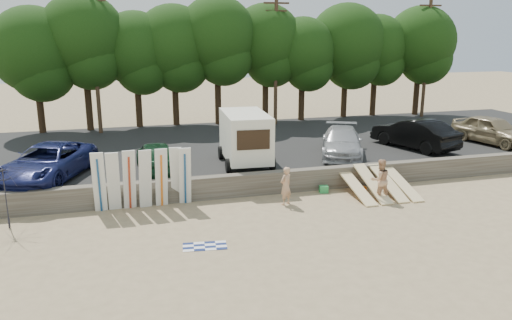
# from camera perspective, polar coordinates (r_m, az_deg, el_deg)

# --- Properties ---
(ground) EXTENTS (120.00, 120.00, 0.00)m
(ground) POSITION_cam_1_polar(r_m,az_deg,el_deg) (20.98, 10.44, -5.64)
(ground) COLOR tan
(ground) RESTS_ON ground
(seawall) EXTENTS (44.00, 0.50, 1.00)m
(seawall) POSITION_cam_1_polar(r_m,az_deg,el_deg) (23.41, 7.30, -2.10)
(seawall) COLOR #6B6356
(seawall) RESTS_ON ground
(parking_lot) EXTENTS (44.00, 14.50, 0.70)m
(parking_lot) POSITION_cam_1_polar(r_m,az_deg,el_deg) (30.26, 1.79, 1.52)
(parking_lot) COLOR #282828
(parking_lot) RESTS_ON ground
(treeline) EXTENTS (33.15, 6.21, 8.90)m
(treeline) POSITION_cam_1_polar(r_m,az_deg,el_deg) (36.06, -1.79, 13.19)
(treeline) COLOR #382616
(treeline) RESTS_ON parking_lot
(utility_poles) EXTENTS (25.80, 0.26, 9.00)m
(utility_poles) POSITION_cam_1_polar(r_m,az_deg,el_deg) (35.38, 2.29, 11.71)
(utility_poles) COLOR #473321
(utility_poles) RESTS_ON parking_lot
(box_trailer) EXTENTS (2.56, 4.21, 2.58)m
(box_trailer) POSITION_cam_1_polar(r_m,az_deg,el_deg) (24.59, -1.24, 2.78)
(box_trailer) COLOR white
(box_trailer) RESTS_ON parking_lot
(car_0) EXTENTS (4.45, 6.21, 1.57)m
(car_0) POSITION_cam_1_polar(r_m,az_deg,el_deg) (24.05, -22.70, -0.24)
(car_0) COLOR #171C51
(car_0) RESTS_ON parking_lot
(car_1) EXTENTS (1.74, 4.29, 1.46)m
(car_1) POSITION_cam_1_polar(r_m,az_deg,el_deg) (23.93, -11.35, 0.41)
(car_1) COLOR #143720
(car_1) RESTS_ON parking_lot
(car_2) EXTENTS (3.92, 5.43, 1.46)m
(car_2) POSITION_cam_1_polar(r_m,az_deg,el_deg) (26.91, 9.79, 2.04)
(car_2) COLOR #AAAAAF
(car_2) RESTS_ON parking_lot
(car_3) EXTENTS (3.21, 5.42, 1.69)m
(car_3) POSITION_cam_1_polar(r_m,az_deg,el_deg) (29.58, 17.64, 2.91)
(car_3) COLOR black
(car_3) RESTS_ON parking_lot
(car_4) EXTENTS (2.96, 5.14, 1.65)m
(car_4) POSITION_cam_1_polar(r_m,az_deg,el_deg) (32.46, 25.39, 3.13)
(car_4) COLOR #8E7C5A
(car_4) RESTS_ON parking_lot
(surfboard_upright_0) EXTENTS (0.51, 0.56, 2.56)m
(surfboard_upright_0) POSITION_cam_1_polar(r_m,az_deg,el_deg) (20.91, -17.50, -2.46)
(surfboard_upright_0) COLOR white
(surfboard_upright_0) RESTS_ON ground
(surfboard_upright_1) EXTENTS (0.50, 0.66, 2.54)m
(surfboard_upright_1) POSITION_cam_1_polar(r_m,az_deg,el_deg) (20.87, -15.98, -2.40)
(surfboard_upright_1) COLOR white
(surfboard_upright_1) RESTS_ON ground
(surfboard_upright_2) EXTENTS (0.56, 0.60, 2.56)m
(surfboard_upright_2) POSITION_cam_1_polar(r_m,az_deg,el_deg) (20.92, -14.28, -2.21)
(surfboard_upright_2) COLOR white
(surfboard_upright_2) RESTS_ON ground
(surfboard_upright_3) EXTENTS (0.56, 0.61, 2.56)m
(surfboard_upright_3) POSITION_cam_1_polar(r_m,az_deg,el_deg) (20.88, -12.54, -2.15)
(surfboard_upright_3) COLOR white
(surfboard_upright_3) RESTS_ON ground
(surfboard_upright_4) EXTENTS (0.53, 0.58, 2.56)m
(surfboard_upright_4) POSITION_cam_1_polar(r_m,az_deg,el_deg) (20.95, -10.76, -1.99)
(surfboard_upright_4) COLOR white
(surfboard_upright_4) RESTS_ON ground
(surfboard_upright_5) EXTENTS (0.60, 0.70, 2.55)m
(surfboard_upright_5) POSITION_cam_1_polar(r_m,az_deg,el_deg) (21.18, -9.06, -1.75)
(surfboard_upright_5) COLOR white
(surfboard_upright_5) RESTS_ON ground
(surfboard_upright_6) EXTENTS (0.53, 0.66, 2.55)m
(surfboard_upright_6) POSITION_cam_1_polar(r_m,az_deg,el_deg) (21.04, -8.12, -1.83)
(surfboard_upright_6) COLOR white
(surfboard_upright_6) RESTS_ON ground
(surfboard_low_0) EXTENTS (0.56, 2.92, 0.84)m
(surfboard_low_0) POSITION_cam_1_polar(r_m,az_deg,el_deg) (22.61, 11.46, -3.09)
(surfboard_low_0) COLOR beige
(surfboard_low_0) RESTS_ON ground
(surfboard_low_1) EXTENTS (0.56, 2.84, 1.10)m
(surfboard_low_1) POSITION_cam_1_polar(r_m,az_deg,el_deg) (22.88, 13.15, -2.63)
(surfboard_low_1) COLOR beige
(surfboard_low_1) RESTS_ON ground
(surfboard_low_2) EXTENTS (0.56, 2.86, 1.03)m
(surfboard_low_2) POSITION_cam_1_polar(r_m,az_deg,el_deg) (23.31, 14.85, -2.51)
(surfboard_low_2) COLOR beige
(surfboard_low_2) RESTS_ON ground
(surfboard_low_3) EXTENTS (0.56, 2.90, 0.89)m
(surfboard_low_3) POSITION_cam_1_polar(r_m,az_deg,el_deg) (23.62, 16.31, -2.56)
(surfboard_low_3) COLOR beige
(surfboard_low_3) RESTS_ON ground
(beachgoer_a) EXTENTS (0.72, 0.64, 1.64)m
(beachgoer_a) POSITION_cam_1_polar(r_m,az_deg,el_deg) (21.07, 3.41, -2.97)
(beachgoer_a) COLOR tan
(beachgoer_a) RESTS_ON ground
(beachgoer_b) EXTENTS (0.90, 0.71, 1.83)m
(beachgoer_b) POSITION_cam_1_polar(r_m,az_deg,el_deg) (22.22, 14.00, -2.21)
(beachgoer_b) COLOR tan
(beachgoer_b) RESTS_ON ground
(cooler) EXTENTS (0.43, 0.37, 0.32)m
(cooler) POSITION_cam_1_polar(r_m,az_deg,el_deg) (22.97, 7.74, -3.33)
(cooler) COLOR green
(cooler) RESTS_ON ground
(gear_bag) EXTENTS (0.31, 0.27, 0.22)m
(gear_bag) POSITION_cam_1_polar(r_m,az_deg,el_deg) (23.48, 12.09, -3.25)
(gear_bag) COLOR #CE6218
(gear_bag) RESTS_ON ground
(beach_towel) EXTENTS (1.68, 1.68, 0.00)m
(beach_towel) POSITION_cam_1_polar(r_m,az_deg,el_deg) (17.40, -5.87, -9.76)
(beach_towel) COLOR white
(beach_towel) RESTS_ON ground
(beach_umbrella) EXTENTS (3.66, 3.67, 2.40)m
(beach_umbrella) POSITION_cam_1_polar(r_m,az_deg,el_deg) (20.52, -26.60, -3.90)
(beach_umbrella) COLOR black
(beach_umbrella) RESTS_ON ground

